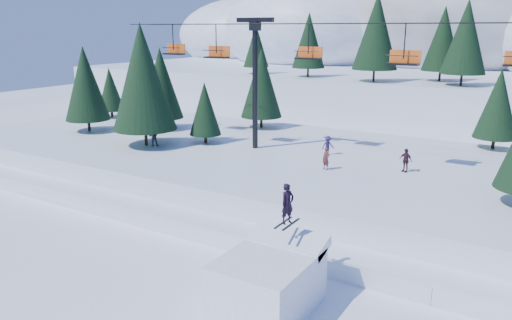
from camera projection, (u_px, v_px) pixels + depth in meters
The scene contains 10 objects.
ground at pixel (218, 308), 22.09m from camera, with size 160.00×160.00×0.00m, color white.
mid_shelf at pixel (360, 179), 36.66m from camera, with size 70.00×22.00×2.50m, color white.
berm at pixel (299, 235), 28.57m from camera, with size 70.00×6.00×1.10m, color white.
mountain_ridge at pixel (448, 42), 82.85m from camera, with size 119.00×60.00×26.46m.
jump_kicker at pixel (269, 280), 21.78m from camera, with size 3.66×5.00×5.38m.
chairlift at pixel (382, 68), 34.07m from camera, with size 46.00×3.21×10.28m.
conifer_stand at pixel (390, 100), 34.79m from camera, with size 62.22×17.99×9.98m.
distant_skiers at pixel (346, 153), 35.78m from camera, with size 35.41×5.95×1.66m.
banner_near at pixel (446, 297), 21.99m from camera, with size 2.84×0.36×0.90m.
banner_far at pixel (465, 298), 21.85m from camera, with size 2.68×1.04×0.90m.
Camera 1 is at (11.58, -15.97, 12.02)m, focal length 35.00 mm.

